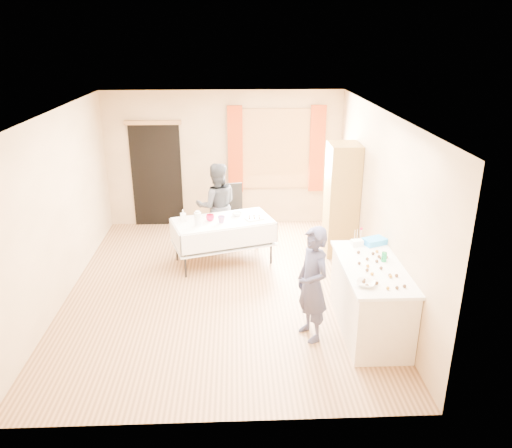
{
  "coord_description": "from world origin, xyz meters",
  "views": [
    {
      "loc": [
        0.21,
        -6.64,
        3.59
      ],
      "look_at": [
        0.5,
        0.0,
        1.02
      ],
      "focal_mm": 35.0,
      "sensor_mm": 36.0,
      "label": 1
    }
  ],
  "objects_px": {
    "cabinet": "(341,200)",
    "girl": "(312,284)",
    "woman": "(217,206)",
    "counter": "(370,298)",
    "chair": "(233,225)",
    "party_table": "(223,237)"
  },
  "relations": [
    {
      "from": "party_table",
      "to": "woman",
      "type": "height_order",
      "value": "woman"
    },
    {
      "from": "cabinet",
      "to": "counter",
      "type": "distance_m",
      "value": 2.49
    },
    {
      "from": "party_table",
      "to": "chair",
      "type": "distance_m",
      "value": 0.93
    },
    {
      "from": "chair",
      "to": "party_table",
      "type": "bearing_deg",
      "value": -110.08
    },
    {
      "from": "counter",
      "to": "woman",
      "type": "bearing_deg",
      "value": 125.9
    },
    {
      "from": "chair",
      "to": "woman",
      "type": "relative_size",
      "value": 0.69
    },
    {
      "from": "cabinet",
      "to": "girl",
      "type": "height_order",
      "value": "cabinet"
    },
    {
      "from": "counter",
      "to": "girl",
      "type": "height_order",
      "value": "girl"
    },
    {
      "from": "girl",
      "to": "cabinet",
      "type": "bearing_deg",
      "value": 138.74
    },
    {
      "from": "girl",
      "to": "chair",
      "type": "bearing_deg",
      "value": 174.63
    },
    {
      "from": "cabinet",
      "to": "party_table",
      "type": "relative_size",
      "value": 1.08
    },
    {
      "from": "chair",
      "to": "woman",
      "type": "height_order",
      "value": "woman"
    },
    {
      "from": "party_table",
      "to": "chair",
      "type": "relative_size",
      "value": 1.69
    },
    {
      "from": "counter",
      "to": "girl",
      "type": "xyz_separation_m",
      "value": [
        -0.76,
        -0.12,
        0.28
      ]
    },
    {
      "from": "counter",
      "to": "chair",
      "type": "relative_size",
      "value": 1.54
    },
    {
      "from": "party_table",
      "to": "chair",
      "type": "height_order",
      "value": "chair"
    },
    {
      "from": "cabinet",
      "to": "counter",
      "type": "xyz_separation_m",
      "value": [
        -0.1,
        -2.44,
        -0.5
      ]
    },
    {
      "from": "girl",
      "to": "woman",
      "type": "bearing_deg",
      "value": -179.4
    },
    {
      "from": "counter",
      "to": "woman",
      "type": "xyz_separation_m",
      "value": [
        -2.01,
        2.77,
        0.31
      ]
    },
    {
      "from": "counter",
      "to": "party_table",
      "type": "height_order",
      "value": "counter"
    },
    {
      "from": "party_table",
      "to": "cabinet",
      "type": "bearing_deg",
      "value": -8.16
    },
    {
      "from": "cabinet",
      "to": "girl",
      "type": "xyz_separation_m",
      "value": [
        -0.86,
        -2.56,
        -0.22
      ]
    }
  ]
}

